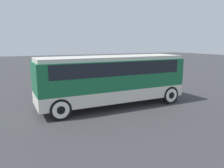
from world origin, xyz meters
TOP-DOWN VIEW (x-y plane):
  - ground_plane at (0.00, 0.00)m, footprint 120.00×120.00m
  - tour_bus at (0.10, -0.00)m, footprint 9.41×2.65m
  - parked_car_near at (3.45, 8.67)m, footprint 4.12×1.95m
  - parked_car_mid at (0.88, 4.93)m, footprint 4.44×1.89m

SIDE VIEW (x-z plane):
  - ground_plane at x=0.00m, z-range 0.00..0.00m
  - parked_car_near at x=3.45m, z-range -0.01..1.38m
  - parked_car_mid at x=0.88m, z-range -0.01..1.51m
  - tour_bus at x=0.10m, z-range 0.33..3.53m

